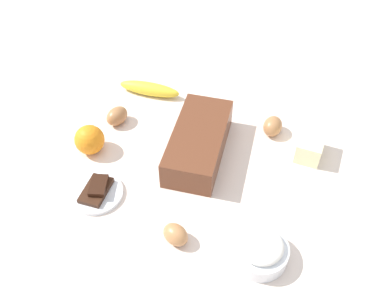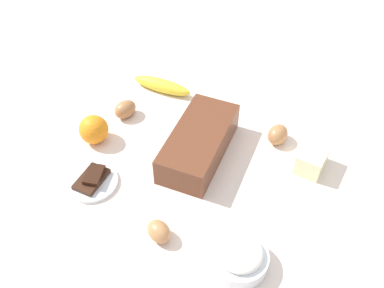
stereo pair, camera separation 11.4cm
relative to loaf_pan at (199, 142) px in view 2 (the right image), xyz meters
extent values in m
cube|color=beige|center=(-0.01, 0.01, -0.05)|extent=(2.40, 2.40, 0.02)
cube|color=brown|center=(0.00, 0.00, 0.00)|extent=(0.30, 0.18, 0.08)
cube|color=black|center=(0.00, 0.00, 0.00)|extent=(0.29, 0.16, 0.07)
cylinder|color=white|center=(-0.23, -0.25, -0.02)|extent=(0.12, 0.12, 0.04)
torus|color=white|center=(-0.23, -0.25, -0.01)|extent=(0.12, 0.12, 0.01)
ellipsoid|color=white|center=(-0.23, -0.25, 0.01)|extent=(0.10, 0.10, 0.03)
ellipsoid|color=yellow|center=(0.16, 0.24, -0.02)|extent=(0.07, 0.19, 0.04)
sphere|color=orange|center=(-0.11, 0.27, 0.00)|extent=(0.08, 0.08, 0.08)
cube|color=#F4EDB2|center=(0.12, -0.27, -0.01)|extent=(0.09, 0.07, 0.06)
ellipsoid|color=#AB7345|center=(0.15, -0.16, -0.02)|extent=(0.07, 0.05, 0.05)
ellipsoid|color=#B57A4A|center=(-0.27, -0.06, -0.02)|extent=(0.06, 0.07, 0.05)
ellipsoid|color=#A67044|center=(0.01, 0.26, -0.02)|extent=(0.08, 0.06, 0.05)
cylinder|color=white|center=(-0.23, 0.17, -0.04)|extent=(0.13, 0.13, 0.01)
cube|color=#381E11|center=(-0.23, 0.17, -0.03)|extent=(0.10, 0.07, 0.01)
cube|color=black|center=(-0.22, 0.17, -0.01)|extent=(0.07, 0.06, 0.01)
camera|label=1|loc=(-0.73, -0.32, 0.82)|focal=40.81mm
camera|label=2|loc=(-0.68, -0.42, 0.82)|focal=40.81mm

